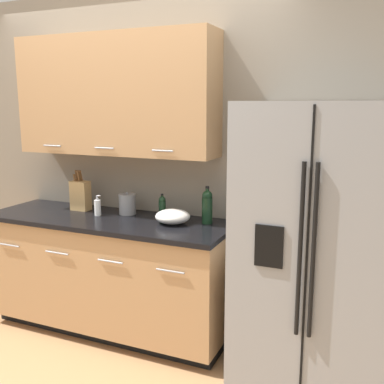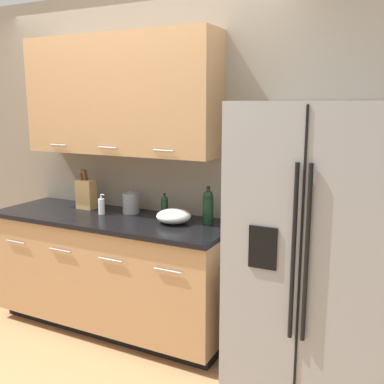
{
  "view_description": "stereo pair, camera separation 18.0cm",
  "coord_description": "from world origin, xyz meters",
  "px_view_note": "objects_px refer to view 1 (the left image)",
  "views": [
    {
      "loc": [
        1.84,
        -1.99,
        1.75
      ],
      "look_at": [
        0.64,
        0.77,
        1.16
      ],
      "focal_mm": 42.0,
      "sensor_mm": 36.0,
      "label": 1
    },
    {
      "loc": [
        2.0,
        -1.91,
        1.75
      ],
      "look_at": [
        0.64,
        0.77,
        1.16
      ],
      "focal_mm": 42.0,
      "sensor_mm": 36.0,
      "label": 2
    }
  ],
  "objects_px": {
    "knife_block": "(80,195)",
    "steel_canister": "(127,204)",
    "refrigerator": "(316,248)",
    "oil_bottle": "(162,206)",
    "wine_bottle": "(207,206)",
    "mixing_bowl": "(173,216)",
    "soap_dispenser": "(98,207)"
  },
  "relations": [
    {
      "from": "refrigerator",
      "to": "steel_canister",
      "type": "bearing_deg",
      "value": 172.27
    },
    {
      "from": "wine_bottle",
      "to": "soap_dispenser",
      "type": "height_order",
      "value": "wine_bottle"
    },
    {
      "from": "wine_bottle",
      "to": "knife_block",
      "type": "bearing_deg",
      "value": -178.73
    },
    {
      "from": "refrigerator",
      "to": "soap_dispenser",
      "type": "height_order",
      "value": "refrigerator"
    },
    {
      "from": "wine_bottle",
      "to": "steel_canister",
      "type": "relative_size",
      "value": 1.54
    },
    {
      "from": "soap_dispenser",
      "to": "mixing_bowl",
      "type": "height_order",
      "value": "soap_dispenser"
    },
    {
      "from": "wine_bottle",
      "to": "soap_dispenser",
      "type": "xyz_separation_m",
      "value": [
        -0.85,
        -0.12,
        -0.06
      ]
    },
    {
      "from": "steel_canister",
      "to": "mixing_bowl",
      "type": "distance_m",
      "value": 0.46
    },
    {
      "from": "refrigerator",
      "to": "oil_bottle",
      "type": "xyz_separation_m",
      "value": [
        -1.16,
        0.2,
        0.11
      ]
    },
    {
      "from": "knife_block",
      "to": "soap_dispenser",
      "type": "distance_m",
      "value": 0.26
    },
    {
      "from": "oil_bottle",
      "to": "mixing_bowl",
      "type": "bearing_deg",
      "value": -38.55
    },
    {
      "from": "mixing_bowl",
      "to": "oil_bottle",
      "type": "bearing_deg",
      "value": 141.45
    },
    {
      "from": "soap_dispenser",
      "to": "oil_bottle",
      "type": "height_order",
      "value": "oil_bottle"
    },
    {
      "from": "steel_canister",
      "to": "mixing_bowl",
      "type": "xyz_separation_m",
      "value": [
        0.44,
        -0.11,
        -0.03
      ]
    },
    {
      "from": "refrigerator",
      "to": "steel_canister",
      "type": "relative_size",
      "value": 10.06
    },
    {
      "from": "refrigerator",
      "to": "mixing_bowl",
      "type": "distance_m",
      "value": 1.03
    },
    {
      "from": "wine_bottle",
      "to": "soap_dispenser",
      "type": "relative_size",
      "value": 1.68
    },
    {
      "from": "knife_block",
      "to": "steel_canister",
      "type": "bearing_deg",
      "value": 4.49
    },
    {
      "from": "soap_dispenser",
      "to": "steel_canister",
      "type": "bearing_deg",
      "value": 35.2
    },
    {
      "from": "knife_block",
      "to": "mixing_bowl",
      "type": "bearing_deg",
      "value": -5.02
    },
    {
      "from": "refrigerator",
      "to": "mixing_bowl",
      "type": "bearing_deg",
      "value": 174.94
    },
    {
      "from": "wine_bottle",
      "to": "mixing_bowl",
      "type": "bearing_deg",
      "value": -156.27
    },
    {
      "from": "soap_dispenser",
      "to": "oil_bottle",
      "type": "bearing_deg",
      "value": 15.49
    },
    {
      "from": "knife_block",
      "to": "wine_bottle",
      "type": "relative_size",
      "value": 1.21
    },
    {
      "from": "mixing_bowl",
      "to": "steel_canister",
      "type": "bearing_deg",
      "value": 166.25
    },
    {
      "from": "knife_block",
      "to": "mixing_bowl",
      "type": "xyz_separation_m",
      "value": [
        0.86,
        -0.08,
        -0.07
      ]
    },
    {
      "from": "mixing_bowl",
      "to": "refrigerator",
      "type": "bearing_deg",
      "value": -5.06
    },
    {
      "from": "oil_bottle",
      "to": "refrigerator",
      "type": "bearing_deg",
      "value": -9.9
    },
    {
      "from": "refrigerator",
      "to": "soap_dispenser",
      "type": "distance_m",
      "value": 1.65
    },
    {
      "from": "knife_block",
      "to": "oil_bottle",
      "type": "distance_m",
      "value": 0.72
    },
    {
      "from": "soap_dispenser",
      "to": "mixing_bowl",
      "type": "distance_m",
      "value": 0.63
    },
    {
      "from": "refrigerator",
      "to": "wine_bottle",
      "type": "distance_m",
      "value": 0.83
    }
  ]
}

